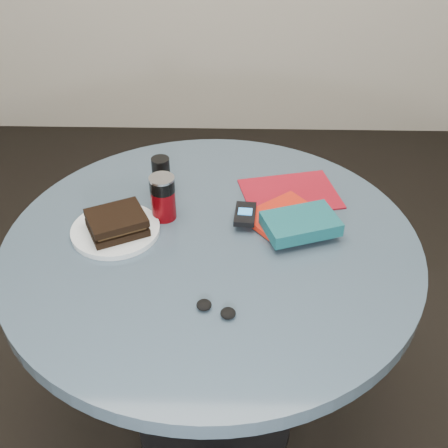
{
  "coord_description": "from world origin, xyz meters",
  "views": [
    {
      "loc": [
        0.05,
        -1.04,
        1.6
      ],
      "look_at": [
        0.03,
        0.0,
        0.8
      ],
      "focal_mm": 45.0,
      "sensor_mm": 36.0,
      "label": 1
    }
  ],
  "objects_px": {
    "novel": "(301,224)",
    "headphones": "(216,309)",
    "table": "(212,290)",
    "sandwich": "(117,223)",
    "magazine": "(290,194)",
    "red_book": "(281,215)",
    "mp3_player": "(245,214)",
    "plate": "(116,230)",
    "pepper_grinder": "(161,176)",
    "soda_can": "(163,198)"
  },
  "relations": [
    {
      "from": "novel",
      "to": "headphones",
      "type": "height_order",
      "value": "novel"
    },
    {
      "from": "table",
      "to": "sandwich",
      "type": "distance_m",
      "value": 0.3
    },
    {
      "from": "magazine",
      "to": "red_book",
      "type": "xyz_separation_m",
      "value": [
        -0.03,
        -0.11,
        0.01
      ]
    },
    {
      "from": "red_book",
      "to": "mp3_player",
      "type": "distance_m",
      "value": 0.09
    },
    {
      "from": "plate",
      "to": "magazine",
      "type": "height_order",
      "value": "plate"
    },
    {
      "from": "pepper_grinder",
      "to": "mp3_player",
      "type": "xyz_separation_m",
      "value": [
        0.22,
        -0.12,
        -0.03
      ]
    },
    {
      "from": "sandwich",
      "to": "pepper_grinder",
      "type": "xyz_separation_m",
      "value": [
        0.09,
        0.18,
        0.02
      ]
    },
    {
      "from": "table",
      "to": "mp3_player",
      "type": "distance_m",
      "value": 0.22
    },
    {
      "from": "red_book",
      "to": "magazine",
      "type": "bearing_deg",
      "value": 35.46
    },
    {
      "from": "plate",
      "to": "sandwich",
      "type": "xyz_separation_m",
      "value": [
        0.01,
        -0.01,
        0.03
      ]
    },
    {
      "from": "mp3_player",
      "to": "table",
      "type": "bearing_deg",
      "value": -137.83
    },
    {
      "from": "plate",
      "to": "soda_can",
      "type": "distance_m",
      "value": 0.14
    },
    {
      "from": "table",
      "to": "soda_can",
      "type": "distance_m",
      "value": 0.27
    },
    {
      "from": "soda_can",
      "to": "mp3_player",
      "type": "distance_m",
      "value": 0.21
    },
    {
      "from": "magazine",
      "to": "table",
      "type": "bearing_deg",
      "value": -148.23
    },
    {
      "from": "plate",
      "to": "pepper_grinder",
      "type": "xyz_separation_m",
      "value": [
        0.1,
        0.17,
        0.05
      ]
    },
    {
      "from": "magazine",
      "to": "sandwich",
      "type": "bearing_deg",
      "value": -169.82
    },
    {
      "from": "headphones",
      "to": "soda_can",
      "type": "bearing_deg",
      "value": 113.47
    },
    {
      "from": "plate",
      "to": "mp3_player",
      "type": "bearing_deg",
      "value": 8.5
    },
    {
      "from": "novel",
      "to": "mp3_player",
      "type": "relative_size",
      "value": 1.85
    },
    {
      "from": "pepper_grinder",
      "to": "novel",
      "type": "bearing_deg",
      "value": -26.06
    },
    {
      "from": "magazine",
      "to": "headphones",
      "type": "relative_size",
      "value": 2.67
    },
    {
      "from": "novel",
      "to": "mp3_player",
      "type": "xyz_separation_m",
      "value": [
        -0.13,
        0.05,
        -0.01
      ]
    },
    {
      "from": "pepper_grinder",
      "to": "novel",
      "type": "xyz_separation_m",
      "value": [
        0.35,
        -0.17,
        -0.02
      ]
    },
    {
      "from": "plate",
      "to": "pepper_grinder",
      "type": "relative_size",
      "value": 1.99
    },
    {
      "from": "sandwich",
      "to": "pepper_grinder",
      "type": "distance_m",
      "value": 0.2
    },
    {
      "from": "plate",
      "to": "soda_can",
      "type": "bearing_deg",
      "value": 30.66
    },
    {
      "from": "headphones",
      "to": "magazine",
      "type": "bearing_deg",
      "value": 67.2
    },
    {
      "from": "magazine",
      "to": "pepper_grinder",
      "type": "bearing_deg",
      "value": 167.66
    },
    {
      "from": "table",
      "to": "pepper_grinder",
      "type": "height_order",
      "value": "pepper_grinder"
    },
    {
      "from": "pepper_grinder",
      "to": "magazine",
      "type": "height_order",
      "value": "pepper_grinder"
    },
    {
      "from": "plate",
      "to": "sandwich",
      "type": "bearing_deg",
      "value": -47.95
    },
    {
      "from": "sandwich",
      "to": "soda_can",
      "type": "relative_size",
      "value": 1.42
    },
    {
      "from": "sandwich",
      "to": "headphones",
      "type": "height_order",
      "value": "sandwich"
    },
    {
      "from": "magazine",
      "to": "headphones",
      "type": "bearing_deg",
      "value": -125.77
    },
    {
      "from": "plate",
      "to": "headphones",
      "type": "xyz_separation_m",
      "value": [
        0.25,
        -0.26,
        0.0
      ]
    },
    {
      "from": "plate",
      "to": "novel",
      "type": "xyz_separation_m",
      "value": [
        0.45,
        -0.0,
        0.03
      ]
    },
    {
      "from": "headphones",
      "to": "sandwich",
      "type": "bearing_deg",
      "value": 134.34
    },
    {
      "from": "mp3_player",
      "to": "sandwich",
      "type": "bearing_deg",
      "value": -169.63
    },
    {
      "from": "sandwich",
      "to": "novel",
      "type": "distance_m",
      "value": 0.44
    },
    {
      "from": "table",
      "to": "pepper_grinder",
      "type": "relative_size",
      "value": 9.23
    },
    {
      "from": "novel",
      "to": "magazine",
      "type": "bearing_deg",
      "value": 74.74
    },
    {
      "from": "plate",
      "to": "novel",
      "type": "height_order",
      "value": "novel"
    },
    {
      "from": "table",
      "to": "plate",
      "type": "relative_size",
      "value": 4.64
    },
    {
      "from": "magazine",
      "to": "mp3_player",
      "type": "bearing_deg",
      "value": -146.64
    },
    {
      "from": "plate",
      "to": "headphones",
      "type": "distance_m",
      "value": 0.36
    },
    {
      "from": "soda_can",
      "to": "table",
      "type": "bearing_deg",
      "value": -36.86
    },
    {
      "from": "plate",
      "to": "pepper_grinder",
      "type": "height_order",
      "value": "pepper_grinder"
    },
    {
      "from": "table",
      "to": "soda_can",
      "type": "bearing_deg",
      "value": 143.14
    },
    {
      "from": "plate",
      "to": "mp3_player",
      "type": "relative_size",
      "value": 2.31
    }
  ]
}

